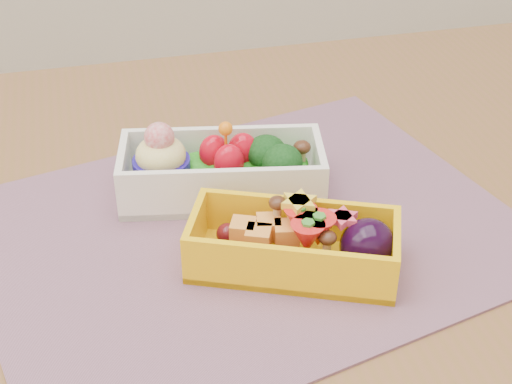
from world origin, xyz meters
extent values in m
cube|color=brown|center=(0.00, 0.00, 0.73)|extent=(1.20, 0.80, 0.04)
cube|color=#885E74|center=(-0.05, -0.01, 0.75)|extent=(0.54, 0.46, 0.00)
cube|color=white|center=(-0.06, 0.06, 0.78)|extent=(0.21, 0.12, 0.05)
ellipsoid|color=green|center=(-0.06, 0.06, 0.77)|extent=(0.19, 0.10, 0.02)
cylinder|color=#211394|center=(-0.12, 0.07, 0.78)|extent=(0.05, 0.05, 0.03)
sphere|color=red|center=(-0.12, 0.07, 0.82)|extent=(0.03, 0.03, 0.03)
ellipsoid|color=red|center=(-0.06, 0.07, 0.79)|extent=(0.03, 0.03, 0.04)
ellipsoid|color=red|center=(-0.05, 0.05, 0.79)|extent=(0.03, 0.03, 0.04)
ellipsoid|color=red|center=(-0.04, 0.06, 0.79)|extent=(0.03, 0.03, 0.04)
sphere|color=orange|center=(-0.05, 0.06, 0.82)|extent=(0.01, 0.01, 0.01)
ellipsoid|color=black|center=(-0.02, 0.06, 0.79)|extent=(0.04, 0.04, 0.03)
ellipsoid|color=black|center=(-0.01, 0.04, 0.79)|extent=(0.04, 0.04, 0.03)
ellipsoid|color=#3F2111|center=(0.02, 0.05, 0.80)|extent=(0.02, 0.02, 0.01)
cube|color=yellow|center=(-0.02, -0.07, 0.78)|extent=(0.19, 0.14, 0.05)
ellipsoid|color=#520F15|center=(-0.06, -0.06, 0.77)|extent=(0.10, 0.08, 0.02)
cube|color=orange|center=(-0.05, -0.05, 0.78)|extent=(0.06, 0.05, 0.02)
cone|color=red|center=(-0.02, -0.06, 0.79)|extent=(0.04, 0.04, 0.03)
cone|color=red|center=(-0.01, -0.07, 0.79)|extent=(0.04, 0.04, 0.03)
cone|color=red|center=(-0.02, -0.08, 0.79)|extent=(0.04, 0.04, 0.03)
cylinder|color=yellow|center=(-0.02, -0.05, 0.81)|extent=(0.03, 0.03, 0.01)
cylinder|color=#E53F5B|center=(0.01, -0.07, 0.80)|extent=(0.03, 0.03, 0.01)
ellipsoid|color=#3F2111|center=(-0.03, -0.04, 0.79)|extent=(0.02, 0.02, 0.01)
ellipsoid|color=#3F2111|center=(0.00, -0.09, 0.79)|extent=(0.02, 0.02, 0.01)
ellipsoid|color=black|center=(0.03, -0.09, 0.78)|extent=(0.05, 0.05, 0.05)
camera|label=1|loc=(-0.18, -0.55, 1.17)|focal=53.02mm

